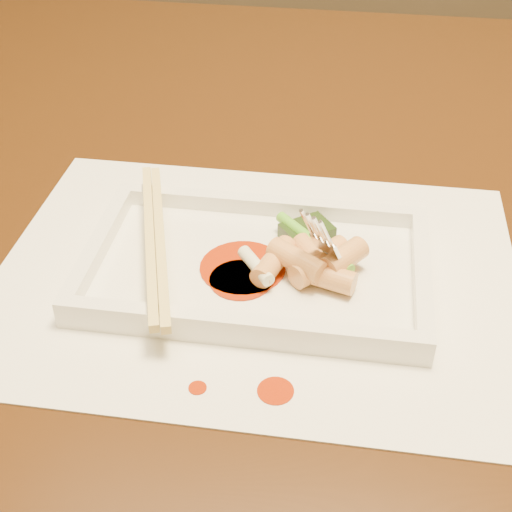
# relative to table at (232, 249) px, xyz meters

# --- Properties ---
(table) EXTENTS (1.40, 0.90, 0.75)m
(table) POSITION_rel_table_xyz_m (0.00, 0.00, 0.00)
(table) COLOR black
(table) RESTS_ON ground
(placemat) EXTENTS (0.40, 0.30, 0.00)m
(placemat) POSITION_rel_table_xyz_m (0.05, -0.16, 0.10)
(placemat) COLOR white
(placemat) RESTS_ON table
(sauce_splatter_a) EXTENTS (0.02, 0.02, 0.00)m
(sauce_splatter_a) POSITION_rel_table_xyz_m (0.08, -0.28, 0.10)
(sauce_splatter_a) COLOR #A32604
(sauce_splatter_a) RESTS_ON placemat
(sauce_splatter_b) EXTENTS (0.01, 0.01, 0.00)m
(sauce_splatter_b) POSITION_rel_table_xyz_m (0.03, -0.28, 0.10)
(sauce_splatter_b) COLOR #A32604
(sauce_splatter_b) RESTS_ON placemat
(plate_base) EXTENTS (0.26, 0.16, 0.01)m
(plate_base) POSITION_rel_table_xyz_m (0.05, -0.16, 0.11)
(plate_base) COLOR white
(plate_base) RESTS_ON placemat
(plate_rim_far) EXTENTS (0.26, 0.01, 0.01)m
(plate_rim_far) POSITION_rel_table_xyz_m (0.05, -0.09, 0.12)
(plate_rim_far) COLOR white
(plate_rim_far) RESTS_ON plate_base
(plate_rim_near) EXTENTS (0.26, 0.01, 0.01)m
(plate_rim_near) POSITION_rel_table_xyz_m (0.05, -0.24, 0.12)
(plate_rim_near) COLOR white
(plate_rim_near) RESTS_ON plate_base
(plate_rim_left) EXTENTS (0.01, 0.14, 0.01)m
(plate_rim_left) POSITION_rel_table_xyz_m (-0.07, -0.16, 0.12)
(plate_rim_left) COLOR white
(plate_rim_left) RESTS_ON plate_base
(plate_rim_right) EXTENTS (0.01, 0.14, 0.01)m
(plate_rim_right) POSITION_rel_table_xyz_m (0.17, -0.16, 0.12)
(plate_rim_right) COLOR white
(plate_rim_right) RESTS_ON plate_base
(veg_piece) EXTENTS (0.05, 0.05, 0.01)m
(veg_piece) POSITION_rel_table_xyz_m (0.08, -0.12, 0.12)
(veg_piece) COLOR black
(veg_piece) RESTS_ON plate_base
(scallion_white) EXTENTS (0.03, 0.04, 0.01)m
(scallion_white) POSITION_rel_table_xyz_m (0.05, -0.18, 0.12)
(scallion_white) COLOR #EAEACC
(scallion_white) RESTS_ON plate_base
(scallion_green) EXTENTS (0.07, 0.07, 0.01)m
(scallion_green) POSITION_rel_table_xyz_m (0.09, -0.14, 0.12)
(scallion_green) COLOR #46A41A
(scallion_green) RESTS_ON plate_base
(chopstick_a) EXTENTS (0.07, 0.20, 0.01)m
(chopstick_a) POSITION_rel_table_xyz_m (-0.03, -0.16, 0.13)
(chopstick_a) COLOR #DBC26D
(chopstick_a) RESTS_ON plate_rim_near
(chopstick_b) EXTENTS (0.07, 0.20, 0.01)m
(chopstick_b) POSITION_rel_table_xyz_m (-0.02, -0.16, 0.13)
(chopstick_b) COLOR #DBC26D
(chopstick_b) RESTS_ON plate_rim_near
(fork) EXTENTS (0.09, 0.10, 0.14)m
(fork) POSITION_rel_table_xyz_m (0.12, -0.14, 0.18)
(fork) COLOR silver
(fork) RESTS_ON plate_base
(sauce_blob_0) EXTENTS (0.05, 0.05, 0.00)m
(sauce_blob_0) POSITION_rel_table_xyz_m (0.04, -0.18, 0.11)
(sauce_blob_0) COLOR #A32604
(sauce_blob_0) RESTS_ON plate_base
(sauce_blob_1) EXTENTS (0.07, 0.07, 0.00)m
(sauce_blob_1) POSITION_rel_table_xyz_m (0.04, -0.17, 0.11)
(sauce_blob_1) COLOR #A32604
(sauce_blob_1) RESTS_ON plate_base
(rice_cake_0) EXTENTS (0.05, 0.03, 0.02)m
(rice_cake_0) POSITION_rel_table_xyz_m (0.10, -0.18, 0.12)
(rice_cake_0) COLOR #DEAD67
(rice_cake_0) RESTS_ON plate_base
(rice_cake_1) EXTENTS (0.04, 0.04, 0.02)m
(rice_cake_1) POSITION_rel_table_xyz_m (0.10, -0.17, 0.12)
(rice_cake_1) COLOR #DEAD67
(rice_cake_1) RESTS_ON plate_base
(rice_cake_2) EXTENTS (0.05, 0.04, 0.02)m
(rice_cake_2) POSITION_rel_table_xyz_m (0.08, -0.17, 0.13)
(rice_cake_2) COLOR #DEAD67
(rice_cake_2) RESTS_ON plate_base
(rice_cake_3) EXTENTS (0.04, 0.04, 0.02)m
(rice_cake_3) POSITION_rel_table_xyz_m (0.10, -0.15, 0.12)
(rice_cake_3) COLOR #DEAD67
(rice_cake_3) RESTS_ON plate_base
(rice_cake_4) EXTENTS (0.03, 0.05, 0.02)m
(rice_cake_4) POSITION_rel_table_xyz_m (0.06, -0.17, 0.12)
(rice_cake_4) COLOR #DEAD67
(rice_cake_4) RESTS_ON plate_base
(rice_cake_5) EXTENTS (0.04, 0.04, 0.02)m
(rice_cake_5) POSITION_rel_table_xyz_m (0.12, -0.16, 0.13)
(rice_cake_5) COLOR #DEAD67
(rice_cake_5) RESTS_ON plate_base
(rice_cake_6) EXTENTS (0.04, 0.05, 0.02)m
(rice_cake_6) POSITION_rel_table_xyz_m (0.10, -0.16, 0.12)
(rice_cake_6) COLOR #DEAD67
(rice_cake_6) RESTS_ON plate_base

